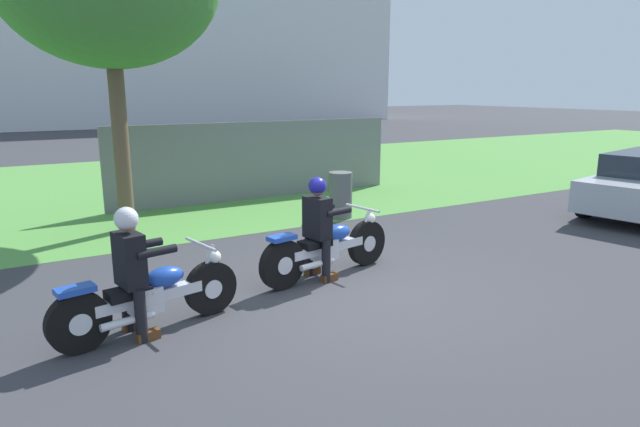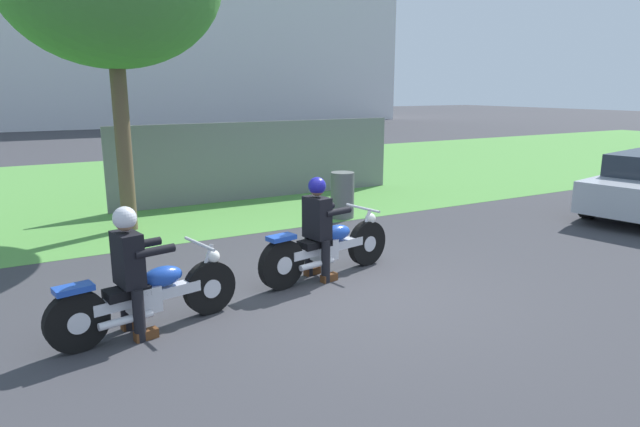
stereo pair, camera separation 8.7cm
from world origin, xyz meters
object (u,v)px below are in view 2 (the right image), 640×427
at_px(motorcycle_lead, 328,248).
at_px(rider_lead, 318,220).
at_px(rider_follow, 130,261).
at_px(trash_can, 342,195).
at_px(motorcycle_follow, 149,297).

height_order(motorcycle_lead, rider_lead, rider_lead).
relative_size(rider_follow, trash_can, 1.50).
height_order(rider_lead, motorcycle_follow, rider_lead).
height_order(motorcycle_lead, trash_can, trash_can).
height_order(motorcycle_lead, motorcycle_follow, motorcycle_lead).
relative_size(motorcycle_follow, rider_follow, 1.49).
height_order(rider_lead, rider_follow, rider_lead).
relative_size(motorcycle_lead, motorcycle_follow, 1.06).
bearing_deg(motorcycle_follow, trash_can, 26.45).
height_order(rider_follow, trash_can, rider_follow).
bearing_deg(trash_can, motorcycle_follow, -142.78).
relative_size(motorcycle_follow, trash_can, 2.24).
distance_m(rider_lead, motorcycle_follow, 2.48).
bearing_deg(motorcycle_follow, rider_lead, 2.26).
bearing_deg(trash_can, motorcycle_lead, -124.98).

